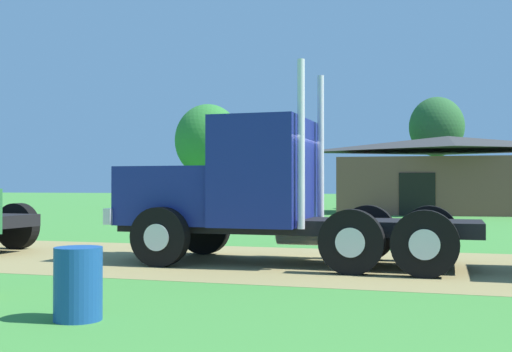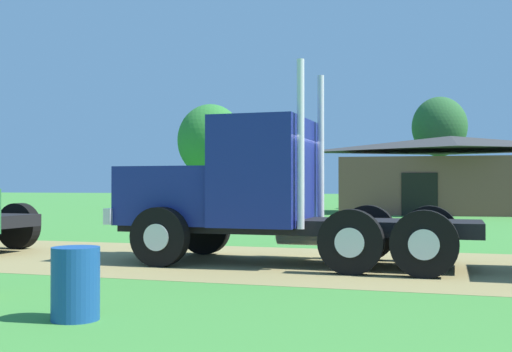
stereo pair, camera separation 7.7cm
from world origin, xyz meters
name	(u,v)px [view 2 (the right image)]	position (x,y,z in m)	size (l,w,h in m)	color
ground_plane	(253,262)	(0.00, 0.00, 0.00)	(200.00, 200.00, 0.00)	#408736
dirt_track	(253,261)	(0.00, 0.00, 0.00)	(120.00, 5.90, 0.01)	#91824F
truck_foreground_white	(253,195)	(0.05, -0.14, 1.37)	(7.24, 2.74, 3.90)	black
steel_barrel	(76,283)	(-0.31, -6.03, 0.43)	(0.56, 0.56, 0.85)	#19478C
shed_building	(451,176)	(3.99, 24.30, 2.07)	(12.78, 7.64, 4.30)	brown
tree_left	(211,141)	(-11.78, 28.39, 4.62)	(4.54, 4.54, 7.13)	#513823
tree_mid	(439,127)	(3.31, 30.29, 5.30)	(3.51, 3.51, 7.28)	#513823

